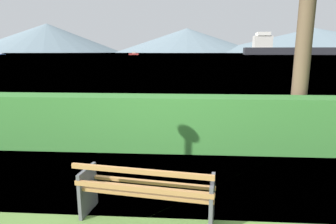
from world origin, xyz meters
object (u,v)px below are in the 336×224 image
Objects in this scene: park_bench at (146,192)px; sailboat_mid at (134,54)px; cargo_ship_large at (286,48)px; tender_far at (2,54)px.

sailboat_mid is at bearing 100.42° from park_bench.
cargo_ship_large is 202.35m from tender_far.
cargo_ship_large reaches higher than sailboat_mid.
cargo_ship_large is 9.00× the size of tender_far.
sailboat_mid is (-104.36, -16.11, -3.58)m from cargo_ship_large.
cargo_ship_large reaches higher than park_bench.
park_bench is 0.29× the size of sailboat_mid.
park_bench is 239.07m from tender_far.
cargo_ship_large is 10.14× the size of sailboat_mid.
cargo_ship_large is (69.43, 206.03, 3.85)m from park_bench.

